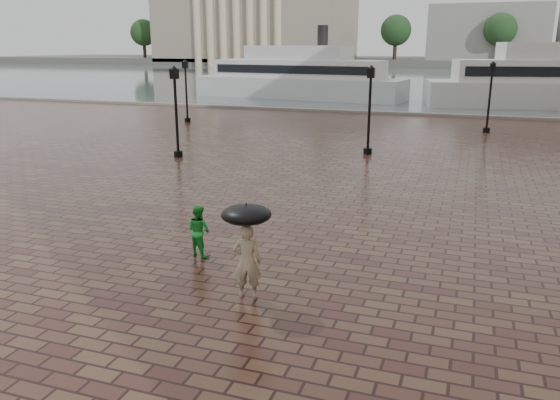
% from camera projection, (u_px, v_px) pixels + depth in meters
% --- Properties ---
extents(ground, '(300.00, 300.00, 0.00)m').
position_uv_depth(ground, '(188.00, 228.00, 16.93)').
color(ground, '#371C19').
rests_on(ground, ground).
extents(harbour_water, '(240.00, 240.00, 0.00)m').
position_uv_depth(harbour_water, '(429.00, 77.00, 100.49)').
color(harbour_water, '#4A575A').
rests_on(harbour_water, ground).
extents(quay_edge, '(80.00, 0.60, 0.30)m').
position_uv_depth(quay_edge, '(371.00, 113.00, 46.00)').
color(quay_edge, slate).
rests_on(quay_edge, ground).
extents(far_shore, '(300.00, 60.00, 2.00)m').
position_uv_depth(far_shore, '(448.00, 62.00, 161.98)').
color(far_shore, '#4C4C47').
rests_on(far_shore, ground).
extents(museum, '(57.00, 32.50, 26.00)m').
position_uv_depth(museum, '(257.00, 17.00, 161.98)').
color(museum, gray).
rests_on(museum, ground).
extents(far_trees, '(188.00, 8.00, 13.50)m').
position_uv_depth(far_trees, '(447.00, 30.00, 139.71)').
color(far_trees, '#2D2119').
rests_on(far_trees, ground).
extents(street_lamps, '(21.44, 14.44, 4.40)m').
position_uv_depth(street_lamps, '(305.00, 100.00, 32.67)').
color(street_lamps, black).
rests_on(street_lamps, ground).
extents(adult_pedestrian, '(0.71, 0.56, 1.73)m').
position_uv_depth(adult_pedestrian, '(247.00, 261.00, 12.07)').
color(adult_pedestrian, tan).
rests_on(adult_pedestrian, ground).
extents(child_pedestrian, '(0.81, 0.70, 1.41)m').
position_uv_depth(child_pedestrian, '(199.00, 231.00, 14.57)').
color(child_pedestrian, green).
rests_on(child_pedestrian, ground).
extents(ferry_near, '(23.55, 8.73, 7.54)m').
position_uv_depth(ferry_near, '(298.00, 77.00, 58.77)').
color(ferry_near, silver).
rests_on(ferry_near, ground).
extents(umbrella, '(1.10, 1.10, 1.15)m').
position_uv_depth(umbrella, '(246.00, 215.00, 11.77)').
color(umbrella, black).
rests_on(umbrella, ground).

